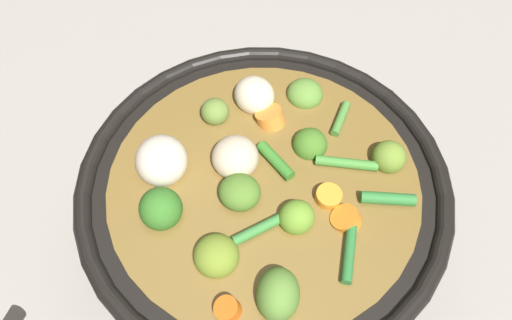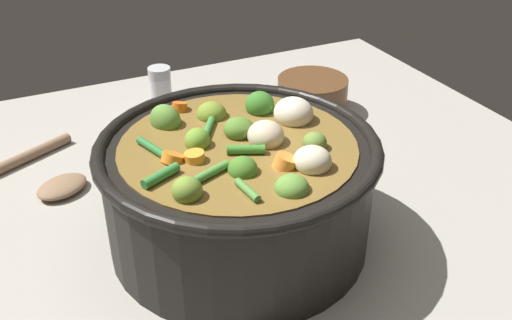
% 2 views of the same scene
% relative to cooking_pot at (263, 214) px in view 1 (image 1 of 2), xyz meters
% --- Properties ---
extents(ground_plane, '(1.10, 1.10, 0.00)m').
position_rel_cooking_pot_xyz_m(ground_plane, '(-0.00, 0.00, -0.07)').
color(ground_plane, '#9E998E').
extents(cooking_pot, '(0.33, 0.33, 0.16)m').
position_rel_cooking_pot_xyz_m(cooking_pot, '(0.00, 0.00, 0.00)').
color(cooking_pot, black).
rests_on(cooking_pot, ground_plane).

